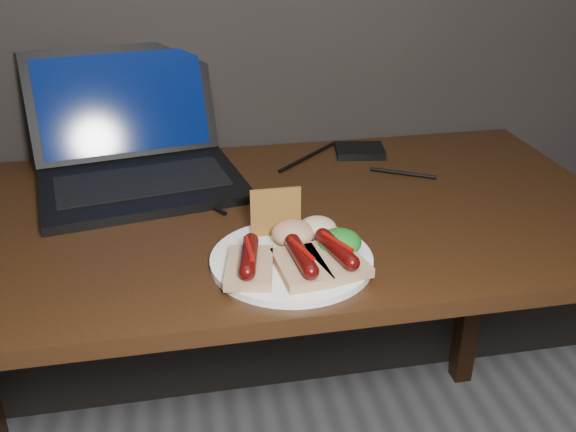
% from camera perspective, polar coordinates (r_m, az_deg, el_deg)
% --- Properties ---
extents(desk, '(1.40, 0.70, 0.75)m').
position_cam_1_polar(desk, '(1.24, -3.32, -3.29)').
color(desk, '#331C0C').
rests_on(desk, ground).
extents(laptop, '(0.45, 0.43, 0.25)m').
position_cam_1_polar(laptop, '(1.36, -13.40, 5.21)').
color(laptop, black).
rests_on(laptop, desk).
extents(hard_drive, '(0.12, 0.10, 0.02)m').
position_cam_1_polar(hard_drive, '(1.48, 6.40, 5.79)').
color(hard_drive, black).
rests_on(hard_drive, desk).
extents(desk_cables, '(0.90, 0.34, 0.01)m').
position_cam_1_polar(desk_cables, '(1.32, -5.91, 3.09)').
color(desk_cables, black).
rests_on(desk_cables, desk).
extents(plate, '(0.26, 0.26, 0.01)m').
position_cam_1_polar(plate, '(1.03, 0.32, -3.93)').
color(plate, white).
rests_on(plate, desk).
extents(bread_sausage_left, '(0.09, 0.13, 0.04)m').
position_cam_1_polar(bread_sausage_left, '(0.98, -3.46, -4.14)').
color(bread_sausage_left, tan).
rests_on(bread_sausage_left, plate).
extents(bread_sausage_center, '(0.08, 0.12, 0.04)m').
position_cam_1_polar(bread_sausage_center, '(0.98, 1.19, -4.15)').
color(bread_sausage_center, tan).
rests_on(bread_sausage_center, plate).
extents(bread_sausage_right, '(0.09, 0.13, 0.04)m').
position_cam_1_polar(bread_sausage_right, '(1.00, 4.33, -3.50)').
color(bread_sausage_right, tan).
rests_on(bread_sausage_right, plate).
extents(crispbread, '(0.09, 0.01, 0.08)m').
position_cam_1_polar(crispbread, '(1.07, -1.11, 0.36)').
color(crispbread, '#A5762D').
rests_on(crispbread, plate).
extents(salad_greens, '(0.07, 0.07, 0.04)m').
position_cam_1_polar(salad_greens, '(1.03, 4.62, -2.33)').
color(salad_greens, '#115916').
rests_on(salad_greens, plate).
extents(salsa_mound, '(0.07, 0.07, 0.04)m').
position_cam_1_polar(salsa_mound, '(1.05, 0.44, -1.53)').
color(salsa_mound, '#9F2B0F').
rests_on(salsa_mound, plate).
extents(coleslaw_mound, '(0.06, 0.06, 0.04)m').
position_cam_1_polar(coleslaw_mound, '(1.07, 2.64, -1.08)').
color(coleslaw_mound, beige).
rests_on(coleslaw_mound, plate).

